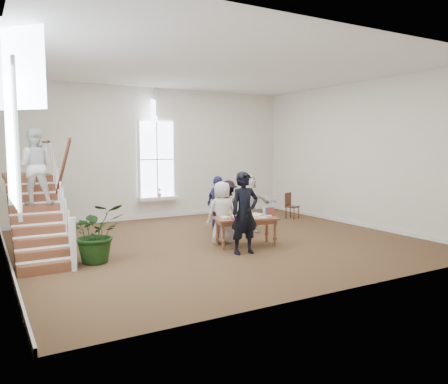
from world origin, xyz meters
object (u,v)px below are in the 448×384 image
elderly_woman (222,212)px  floor_plant (97,233)px  side_chair (290,204)px  woman_cluster_a (218,205)px  library_table (245,221)px  person_yellow (223,211)px  woman_cluster_b (228,205)px  woman_cluster_c (248,203)px  police_officer (245,213)px

elderly_woman → floor_plant: elderly_woman is taller
elderly_woman → side_chair: bearing=-145.5°
woman_cluster_a → elderly_woman: bearing=151.5°
library_table → floor_plant: (-3.62, 0.28, 0.00)m
elderly_woman → person_yellow: 0.58m
person_yellow → library_table: bearing=77.2°
person_yellow → floor_plant: 3.69m
elderly_woman → person_yellow: bearing=-115.5°
floor_plant → person_yellow: bearing=12.9°
woman_cluster_a → side_chair: bearing=-77.2°
woman_cluster_b → side_chair: (2.91, 0.68, -0.26)m
woman_cluster_a → floor_plant: woman_cluster_a is taller
elderly_woman → person_yellow: elderly_woman is taller
woman_cluster_b → side_chair: 3.00m
person_yellow → woman_cluster_b: 1.27m
library_table → side_chair: bearing=51.6°
elderly_woman → woman_cluster_a: bearing=-107.9°
floor_plant → side_chair: 7.68m
woman_cluster_a → woman_cluster_c: bearing=-107.7°
police_officer → woman_cluster_b: police_officer is taller
police_officer → woman_cluster_c: 2.57m
elderly_woman → police_officer: bearing=90.9°
elderly_woman → side_chair: 4.54m
library_table → woman_cluster_c: bearing=69.0°
library_table → woman_cluster_a: bearing=99.7°
woman_cluster_c → person_yellow: bearing=-133.5°
elderly_woman → woman_cluster_c: (1.36, 0.86, 0.06)m
woman_cluster_a → person_yellow: bearing=159.1°
library_table → elderly_woman: 0.70m
side_chair → floor_plant: bearing=176.7°
person_yellow → police_officer: bearing=62.6°
library_table → police_officer: (-0.43, -0.65, 0.31)m
person_yellow → side_chair: person_yellow is taller
library_table → floor_plant: 3.64m
floor_plant → elderly_woman: bearing=5.6°
woman_cluster_b → woman_cluster_c: (0.30, -0.65, 0.12)m
police_officer → side_chair: 5.35m
elderly_woman → side_chair: size_ratio=1.79×
elderly_woman → floor_plant: size_ratio=1.24×
library_table → police_officer: size_ratio=0.88×
floor_plant → side_chair: (7.26, 2.52, -0.16)m
woman_cluster_a → woman_cluster_b: 0.75m
woman_cluster_a → side_chair: size_ratio=1.86×
person_yellow → side_chair: bearing=-169.8°
police_officer → woman_cluster_c: (1.46, 2.11, -0.10)m
police_officer → woman_cluster_a: bearing=79.7°
woman_cluster_b → floor_plant: woman_cluster_b is taller
woman_cluster_a → woman_cluster_c: size_ratio=0.97×
elderly_woman → side_chair: (3.97, 2.20, -0.31)m
library_table → woman_cluster_b: (0.73, 2.11, 0.10)m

